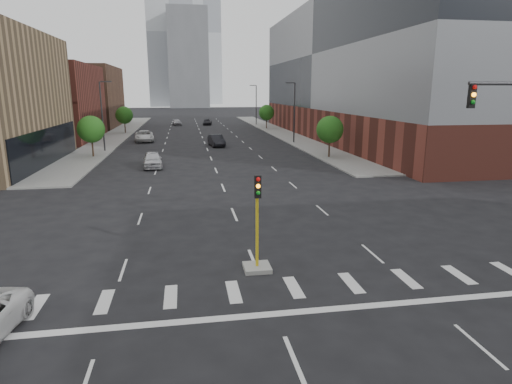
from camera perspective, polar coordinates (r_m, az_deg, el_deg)
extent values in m
cube|color=gray|center=(84.01, -17.78, 7.42)|extent=(5.00, 92.00, 0.15)
cube|color=gray|center=(85.08, 2.83, 8.10)|extent=(5.00, 92.00, 0.15)
cube|color=brown|center=(78.71, -28.09, 10.47)|extent=(20.00, 22.00, 12.00)
cube|color=brown|center=(103.72, -23.62, 11.54)|extent=(20.00, 24.00, 13.00)
cube|color=brown|center=(76.27, 15.99, 8.83)|extent=(24.00, 70.00, 5.00)
cube|color=slate|center=(76.28, 16.54, 17.08)|extent=(24.00, 70.00, 17.00)
cube|color=#B2B7BC|center=(230.43, -11.32, 19.92)|extent=(22.00, 22.00, 70.00)
cube|color=#B2B7BC|center=(271.00, -7.08, 20.12)|extent=(20.00, 20.00, 80.00)
cube|color=slate|center=(209.28, -9.02, 17.11)|extent=(18.00, 18.00, 44.00)
cube|color=#999993|center=(19.66, 0.14, -10.05)|extent=(1.20, 1.20, 0.20)
cylinder|color=gold|center=(19.05, 0.15, -5.35)|extent=(0.14, 0.14, 3.20)
cube|color=black|center=(18.30, 0.24, 0.71)|extent=(0.28, 0.18, 1.00)
sphere|color=red|center=(18.13, 0.30, 1.72)|extent=(0.18, 0.18, 0.18)
sphere|color=orange|center=(18.20, 0.30, 0.79)|extent=(0.18, 0.18, 0.18)
sphere|color=#0C7F19|center=(18.27, 0.30, -0.13)|extent=(0.18, 0.18, 0.18)
cube|color=black|center=(20.06, 26.84, 11.36)|extent=(0.28, 0.18, 1.00)
sphere|color=red|center=(19.96, 27.15, 12.34)|extent=(0.18, 0.18, 0.18)
sphere|color=orange|center=(19.96, 27.05, 11.48)|extent=(0.18, 0.18, 0.18)
sphere|color=#0C7F19|center=(19.96, 26.96, 10.63)|extent=(0.18, 0.18, 0.18)
cylinder|color=#2D2D30|center=(65.97, 5.13, 10.39)|extent=(0.20, 0.20, 9.00)
cube|color=#2D2D30|center=(65.70, 4.52, 14.31)|extent=(1.40, 0.22, 0.15)
cylinder|color=#2D2D30|center=(100.21, 0.03, 11.46)|extent=(0.20, 0.20, 9.00)
cube|color=#2D2D30|center=(100.03, -0.44, 14.03)|extent=(1.40, 0.22, 0.15)
cylinder|color=#2D2D30|center=(59.81, -19.82, 9.35)|extent=(0.20, 0.20, 9.00)
cube|color=#2D2D30|center=(59.58, -19.39, 13.72)|extent=(1.40, 0.22, 0.15)
cylinder|color=#382619|center=(55.32, -20.93, 5.37)|extent=(0.20, 0.20, 1.75)
sphere|color=#1C5115|center=(55.08, -21.14, 7.81)|extent=(3.20, 3.20, 3.20)
cylinder|color=#382619|center=(84.78, -17.05, 8.17)|extent=(0.20, 0.20, 1.75)
sphere|color=#1C5115|center=(84.62, -17.16, 9.76)|extent=(3.20, 3.20, 3.20)
cylinder|color=#382619|center=(52.12, 9.72, 5.61)|extent=(0.20, 0.20, 1.75)
sphere|color=#1C5115|center=(51.86, 9.83, 8.21)|extent=(3.20, 3.20, 3.20)
cylinder|color=#382619|center=(90.66, 1.40, 9.05)|extent=(0.20, 0.20, 1.75)
sphere|color=#1C5115|center=(90.51, 1.41, 10.55)|extent=(3.20, 3.20, 3.20)
imported|color=#BCBDC1|center=(46.29, -13.62, 4.22)|extent=(2.29, 4.99, 1.66)
imported|color=black|center=(62.77, -5.32, 6.86)|extent=(2.38, 5.20, 1.65)
imported|color=silver|center=(70.56, -14.68, 7.23)|extent=(3.44, 6.38, 1.70)
imported|color=black|center=(101.93, -6.50, 9.25)|extent=(2.45, 4.83, 1.34)
imported|color=#A4A4A8|center=(101.40, -10.51, 9.13)|extent=(2.40, 4.57, 1.48)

